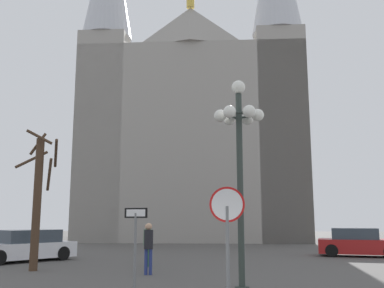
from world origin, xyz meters
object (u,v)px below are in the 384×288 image
at_px(parked_car_far_red, 358,243).
at_px(pedestrian_walking, 149,243).
at_px(cathedral, 193,126).
at_px(parked_car_near_white, 25,246).
at_px(stop_sign, 227,224).
at_px(one_way_arrow_sign, 135,237).
at_px(street_lamp, 240,150).
at_px(pedestrian_standing, 147,241).
at_px(bare_tree, 38,196).

bearing_deg(parked_car_far_red, pedestrian_walking, -139.42).
distance_m(cathedral, parked_car_near_white, 22.29).
distance_m(stop_sign, one_way_arrow_sign, 3.31).
bearing_deg(street_lamp, cathedral, 96.80).
relative_size(pedestrian_walking, pedestrian_standing, 1.04).
distance_m(street_lamp, parked_car_near_white, 13.25).
distance_m(stop_sign, pedestrian_standing, 9.15).
bearing_deg(pedestrian_walking, street_lamp, -54.76).
bearing_deg(one_way_arrow_sign, parked_car_near_white, 129.95).
bearing_deg(cathedral, bare_tree, -100.80).
height_order(bare_tree, parked_car_near_white, bare_tree).
bearing_deg(stop_sign, street_lamp, 78.20).
bearing_deg(street_lamp, one_way_arrow_sign, 168.59).
height_order(cathedral, parked_car_far_red, cathedral).
height_order(one_way_arrow_sign, parked_car_far_red, one_way_arrow_sign).
bearing_deg(parked_car_near_white, pedestrian_walking, -33.38).
height_order(stop_sign, one_way_arrow_sign, stop_sign).
height_order(cathedral, one_way_arrow_sign, cathedral).
bearing_deg(pedestrian_walking, parked_car_near_white, 146.62).
xyz_separation_m(cathedral, one_way_arrow_sign, (0.52, -27.20, -8.84)).
xyz_separation_m(stop_sign, parked_car_near_white, (-9.23, 10.30, -1.17)).
xyz_separation_m(cathedral, street_lamp, (3.31, -27.77, -6.62)).
height_order(one_way_arrow_sign, parked_car_near_white, one_way_arrow_sign).
relative_size(parked_car_near_white, pedestrian_standing, 2.71).
xyz_separation_m(one_way_arrow_sign, bare_tree, (-4.82, 4.68, 1.33)).
xyz_separation_m(street_lamp, bare_tree, (-7.61, 5.25, -0.90)).
bearing_deg(parked_car_near_white, street_lamp, -42.14).
xyz_separation_m(stop_sign, street_lamp, (0.34, 1.64, 1.84)).
bearing_deg(parked_car_far_red, stop_sign, -115.47).
xyz_separation_m(bare_tree, pedestrian_standing, (4.02, 1.64, -1.73)).
bearing_deg(street_lamp, bare_tree, 145.43).
relative_size(stop_sign, parked_car_far_red, 0.61).
xyz_separation_m(one_way_arrow_sign, parked_car_near_white, (-6.78, 8.10, -0.78)).
xyz_separation_m(parked_car_near_white, pedestrian_walking, (6.46, -4.26, 0.42)).
bearing_deg(pedestrian_standing, bare_tree, -157.81).
relative_size(stop_sign, parked_car_near_white, 0.56).
bearing_deg(stop_sign, one_way_arrow_sign, 138.05).
height_order(stop_sign, parked_car_near_white, stop_sign).
relative_size(parked_car_far_red, pedestrian_walking, 2.43).
height_order(street_lamp, parked_car_near_white, street_lamp).
relative_size(stop_sign, pedestrian_standing, 1.53).
relative_size(one_way_arrow_sign, parked_car_far_red, 0.51).
relative_size(street_lamp, pedestrian_walking, 3.11).
height_order(pedestrian_walking, pedestrian_standing, pedestrian_walking).
relative_size(cathedral, stop_sign, 12.08).
relative_size(parked_car_near_white, pedestrian_walking, 2.61).
bearing_deg(pedestrian_walking, bare_tree, 169.40).
relative_size(one_way_arrow_sign, street_lamp, 0.40).
bearing_deg(stop_sign, bare_tree, 136.57).
xyz_separation_m(stop_sign, bare_tree, (-7.27, 6.88, 0.94)).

